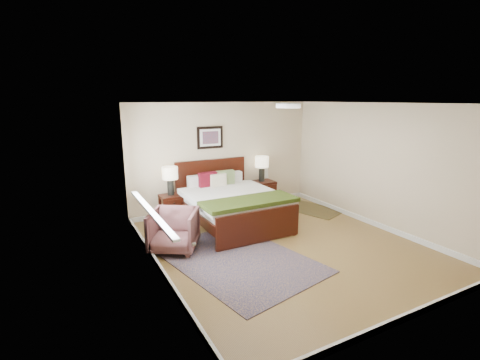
# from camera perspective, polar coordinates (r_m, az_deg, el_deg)

# --- Properties ---
(floor) EXTENTS (5.00, 5.00, 0.00)m
(floor) POSITION_cam_1_polar(r_m,az_deg,el_deg) (6.41, 7.22, -10.57)
(floor) COLOR olive
(floor) RESTS_ON ground
(back_wall) EXTENTS (4.50, 0.04, 2.50)m
(back_wall) POSITION_cam_1_polar(r_m,az_deg,el_deg) (8.14, -2.67, 3.83)
(back_wall) COLOR #C4B48E
(back_wall) RESTS_ON ground
(front_wall) EXTENTS (4.50, 0.04, 2.50)m
(front_wall) POSITION_cam_1_polar(r_m,az_deg,el_deg) (4.32, 27.22, -6.16)
(front_wall) COLOR #C4B48E
(front_wall) RESTS_ON ground
(left_wall) EXTENTS (0.04, 5.00, 2.50)m
(left_wall) POSITION_cam_1_polar(r_m,az_deg,el_deg) (5.09, -13.61, -2.25)
(left_wall) COLOR #C4B48E
(left_wall) RESTS_ON ground
(right_wall) EXTENTS (0.04, 5.00, 2.50)m
(right_wall) POSITION_cam_1_polar(r_m,az_deg,el_deg) (7.53, 21.68, 2.14)
(right_wall) COLOR #C4B48E
(right_wall) RESTS_ON ground
(ceiling) EXTENTS (4.50, 5.00, 0.02)m
(ceiling) POSITION_cam_1_polar(r_m,az_deg,el_deg) (5.87, 7.94, 12.37)
(ceiling) COLOR white
(ceiling) RESTS_ON back_wall
(window) EXTENTS (0.11, 2.72, 1.32)m
(window) POSITION_cam_1_polar(r_m,az_deg,el_deg) (5.73, -14.92, 0.71)
(window) COLOR silver
(window) RESTS_ON left_wall
(door) EXTENTS (0.06, 1.00, 2.18)m
(door) POSITION_cam_1_polar(r_m,az_deg,el_deg) (3.58, -5.89, -11.67)
(door) COLOR silver
(door) RESTS_ON ground
(ceil_fixture) EXTENTS (0.44, 0.44, 0.08)m
(ceil_fixture) POSITION_cam_1_polar(r_m,az_deg,el_deg) (5.87, 7.92, 12.03)
(ceil_fixture) COLOR white
(ceil_fixture) RESTS_ON ceiling
(bed) EXTENTS (1.83, 2.23, 1.20)m
(bed) POSITION_cam_1_polar(r_m,az_deg,el_deg) (7.18, -1.39, -3.13)
(bed) COLOR #361208
(bed) RESTS_ON ground
(wall_art) EXTENTS (0.62, 0.05, 0.50)m
(wall_art) POSITION_cam_1_polar(r_m,az_deg,el_deg) (7.91, -4.92, 6.96)
(wall_art) COLOR black
(wall_art) RESTS_ON back_wall
(nightstand_left) EXTENTS (0.47, 0.42, 0.56)m
(nightstand_left) POSITION_cam_1_polar(r_m,az_deg,el_deg) (7.62, -11.17, -3.34)
(nightstand_left) COLOR #361208
(nightstand_left) RESTS_ON ground
(nightstand_right) EXTENTS (0.61, 0.46, 0.61)m
(nightstand_right) POSITION_cam_1_polar(r_m,az_deg,el_deg) (8.54, 3.59, -1.73)
(nightstand_right) COLOR #361208
(nightstand_right) RESTS_ON ground
(lamp_left) EXTENTS (0.33, 0.33, 0.61)m
(lamp_left) POSITION_cam_1_polar(r_m,az_deg,el_deg) (7.50, -11.40, 0.70)
(lamp_left) COLOR black
(lamp_left) RESTS_ON nightstand_left
(lamp_right) EXTENTS (0.33, 0.33, 0.61)m
(lamp_right) POSITION_cam_1_polar(r_m,az_deg,el_deg) (8.41, 3.61, 2.61)
(lamp_right) COLOR black
(lamp_right) RESTS_ON nightstand_right
(armchair) EXTENTS (1.07, 1.08, 0.72)m
(armchair) POSITION_cam_1_polar(r_m,az_deg,el_deg) (6.15, -10.82, -8.12)
(armchair) COLOR brown
(armchair) RESTS_ON ground
(rug_persian) EXTENTS (2.36, 2.96, 0.01)m
(rug_persian) POSITION_cam_1_polar(r_m,az_deg,el_deg) (5.84, -0.38, -12.87)
(rug_persian) COLOR #0C153D
(rug_persian) RESTS_ON ground
(rug_navy) EXTENTS (1.27, 1.54, 0.01)m
(rug_navy) POSITION_cam_1_polar(r_m,az_deg,el_deg) (8.48, 11.81, -4.72)
(rug_navy) COLOR black
(rug_navy) RESTS_ON ground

